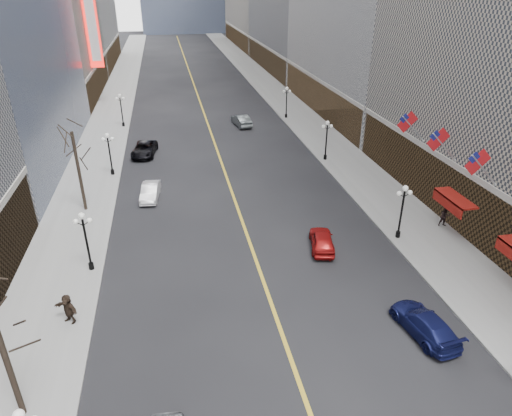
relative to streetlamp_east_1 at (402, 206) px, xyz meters
name	(u,v)px	position (x,y,z in m)	size (l,w,h in m)	color
sidewalk_east	(293,110)	(2.20, 40.00, -2.83)	(6.00, 230.00, 0.15)	gray
sidewalk_west	(110,120)	(-25.80, 40.00, -2.83)	(6.00, 230.00, 0.15)	gray
lane_line	(199,100)	(-11.80, 50.00, -2.89)	(0.25, 200.00, 0.02)	gold
streetlamp_east_1	(402,206)	(0.00, 0.00, 0.00)	(1.26, 0.44, 4.52)	black
streetlamp_east_2	(327,136)	(0.00, 18.00, 0.00)	(1.26, 0.44, 4.52)	black
streetlamp_east_3	(287,99)	(0.00, 36.00, 0.00)	(1.26, 0.44, 4.52)	black
streetlamp_west_1	(85,236)	(-23.60, 0.00, 0.00)	(1.26, 0.44, 4.52)	black
streetlamp_west_2	(109,150)	(-23.60, 18.00, 0.00)	(1.26, 0.44, 4.52)	black
streetlamp_west_3	(121,107)	(-23.60, 36.00, 0.00)	(1.26, 0.44, 4.52)	black
flag_3	(479,164)	(3.51, -3.00, 4.39)	(2.87, 0.12, 2.87)	#B2B2B7
flag_4	(440,141)	(3.51, 2.00, 4.39)	(2.87, 0.12, 2.87)	#B2B2B7
flag_5	(409,124)	(3.51, 7.00, 4.39)	(2.87, 0.12, 2.87)	#B2B2B7
awning_c	(453,200)	(4.30, 0.00, 0.18)	(1.40, 4.00, 0.93)	maroon
theatre_marquee	(92,27)	(-27.68, 50.00, 9.10)	(2.00, 0.55, 12.00)	red
tree_west_far	(74,145)	(-25.30, 10.00, 3.34)	(3.60, 3.60, 7.92)	#2D231C
car_nb_mid	(150,192)	(-19.58, 11.47, -2.19)	(1.50, 4.31, 1.42)	silver
car_nb_far	(144,149)	(-20.40, 23.73, -2.15)	(2.49, 5.41, 1.50)	black
car_sb_near	(425,324)	(-3.62, -10.49, -2.18)	(2.02, 4.96, 1.44)	#15194E
car_sb_mid	(322,240)	(-6.48, -0.24, -2.17)	(1.72, 4.28, 1.46)	#9F1111
car_sb_far	(241,120)	(-7.20, 33.39, -2.11)	(1.68, 4.82, 1.59)	#51585A
ped_east_walk	(445,217)	(4.60, 0.95, -1.86)	(0.87, 0.48, 1.78)	black
ped_west_far	(68,309)	(-24.16, -5.58, -1.79)	(1.79, 0.52, 1.93)	black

